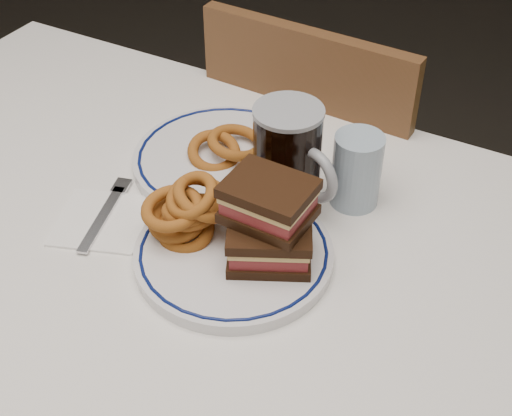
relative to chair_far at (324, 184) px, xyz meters
The scene contains 11 objects.
dining_table 0.55m from the chair_far, 94.62° to the right, with size 1.27×0.87×0.75m.
chair_far is the anchor object (origin of this frame).
main_plate 0.60m from the chair_far, 80.58° to the right, with size 0.27×0.27×0.02m.
reuben_sandwich 0.63m from the chair_far, 75.42° to the right, with size 0.14×0.13×0.11m.
onion_rings_main 0.62m from the chair_far, 88.60° to the right, with size 0.13×0.12×0.12m.
ketchup_ramekin 0.53m from the chair_far, 80.68° to the right, with size 0.05×0.05×0.03m.
beer_mug 0.53m from the chair_far, 75.75° to the right, with size 0.15×0.10×0.17m.
water_glass 0.50m from the chair_far, 61.08° to the right, with size 0.07×0.07×0.12m, color #94ABBF.
far_plate 0.44m from the chair_far, 95.76° to the right, with size 0.29×0.29×0.02m.
onion_rings_far 0.46m from the chair_far, 95.67° to the right, with size 0.12×0.12×0.06m.
napkin_fork 0.62m from the chair_far, 102.55° to the right, with size 0.17×0.18×0.01m.
Camera 1 is at (0.50, -0.61, 1.44)m, focal length 50.00 mm.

